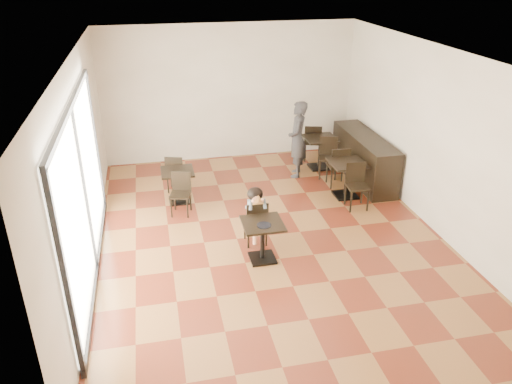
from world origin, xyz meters
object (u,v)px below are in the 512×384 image
object	(u,v)px
child	(255,216)
chair_left_b	(180,195)
child_table	(263,241)
chair_back_a	(313,142)
adult_patron	(297,139)
cafe_table_back	(320,153)
cafe_table_mid	(347,179)
chair_mid_a	(338,166)
child_chair	(255,221)
cafe_table_left	(178,186)
chair_left_a	(176,173)
chair_back_b	(328,158)
chair_mid_b	(358,187)

from	to	relation	value
child	chair_left_b	size ratio (longest dim) A/B	1.27
child_table	chair_back_a	xyz separation A→B (m)	(2.19, 4.09, 0.11)
adult_patron	cafe_table_back	distance (m)	0.86
cafe_table_mid	chair_mid_a	size ratio (longest dim) A/B	0.83
chair_mid_a	chair_back_a	distance (m)	1.57
child_chair	child	bearing A→B (deg)	-0.00
chair_mid_a	cafe_table_left	bearing A→B (deg)	4.61
chair_left_b	chair_back_a	world-z (taller)	chair_back_a
cafe_table_mid	chair_back_a	xyz separation A→B (m)	(-0.04, 2.12, 0.07)
child	chair_left_a	size ratio (longest dim) A/B	1.27
cafe_table_back	chair_back_b	world-z (taller)	chair_back_b
chair_left_a	chair_back_b	distance (m)	3.37
cafe_table_left	chair_left_b	distance (m)	0.55
adult_patron	cafe_table_mid	world-z (taller)	adult_patron
cafe_table_back	chair_left_a	world-z (taller)	chair_left_a
adult_patron	chair_back_a	bearing A→B (deg)	160.13
child_chair	chair_back_a	world-z (taller)	chair_back_a
child	chair_back_a	distance (m)	4.16
child_chair	cafe_table_left	bearing A→B (deg)	-58.11
cafe_table_back	chair_left_b	size ratio (longest dim) A/B	0.92
cafe_table_back	chair_back_a	xyz separation A→B (m)	(0.00, 0.55, 0.08)
child_table	cafe_table_back	size ratio (longest dim) A/B	0.92
chair_mid_b	chair_back_b	size ratio (longest dim) A/B	1.00
cafe_table_mid	chair_mid_a	distance (m)	0.56
chair_mid_a	cafe_table_back	bearing A→B (deg)	-83.87
child_table	chair_left_a	size ratio (longest dim) A/B	0.84
cafe_table_mid	cafe_table_left	distance (m)	3.45
chair_mid_b	chair_back_b	distance (m)	1.57
child	chair_back_b	size ratio (longest dim) A/B	1.16
adult_patron	chair_mid_a	world-z (taller)	adult_patron
cafe_table_back	child_chair	bearing A→B (deg)	-126.19
child_chair	chair_mid_b	world-z (taller)	chair_mid_b
cafe_table_mid	chair_mid_b	distance (m)	0.56
adult_patron	chair_left_a	distance (m)	2.77
cafe_table_left	cafe_table_back	bearing A→B (deg)	17.96
cafe_table_mid	chair_left_a	world-z (taller)	chair_left_a
child_table	child	world-z (taller)	child
adult_patron	chair_mid_a	size ratio (longest dim) A/B	1.90
chair_back_a	chair_left_a	bearing A→B (deg)	35.50
cafe_table_left	cafe_table_mid	bearing A→B (deg)	-7.99
child_table	cafe_table_mid	xyz separation A→B (m)	(2.23, 1.97, 0.03)
cafe_table_left	chair_left_b	xyz separation A→B (m)	(0.00, -0.55, 0.07)
cafe_table_mid	chair_left_a	distance (m)	3.56
chair_mid_a	chair_mid_b	distance (m)	1.10
cafe_table_mid	chair_left_b	world-z (taller)	chair_left_b
child	cafe_table_back	size ratio (longest dim) A/B	1.39
chair_left_b	chair_back_a	distance (m)	4.02
child_chair	chair_back_a	xyz separation A→B (m)	(2.19, 3.54, 0.04)
cafe_table_back	chair_mid_a	bearing A→B (deg)	-87.29
chair_mid_a	chair_left_a	bearing A→B (deg)	-4.56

